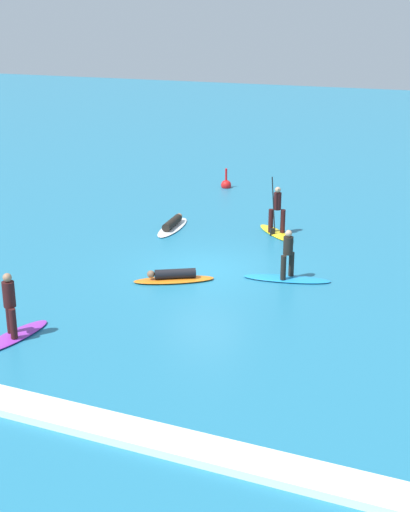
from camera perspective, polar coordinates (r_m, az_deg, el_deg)
The scene contains 8 objects.
ground_plane at distance 23.90m, azimuth -0.00°, elevation -1.13°, with size 120.00×120.00×0.00m, color teal.
surfer_on_white_board at distance 28.47m, azimuth -2.61°, elevation 2.53°, with size 1.04×2.89×0.41m.
surfer_on_yellow_board at distance 27.72m, azimuth 5.77°, elevation 2.84°, with size 2.21×2.21×2.37m.
surfer_on_blue_board at distance 23.05m, azimuth 6.62°, elevation -0.96°, with size 2.91×1.28×1.69m.
surfer_on_orange_board at distance 22.89m, azimuth -2.55°, elevation -1.71°, with size 2.58×1.90×0.42m.
surfer_on_purple_board at distance 19.54m, azimuth -15.26°, elevation -5.06°, with size 1.04×2.55×1.86m.
marker_buoy at distance 35.04m, azimuth 1.70°, elevation 5.75°, with size 0.51×0.51×1.08m.
wave_crest at distance 16.25m, azimuth -13.65°, elevation -11.78°, with size 16.23×0.90×0.18m, color white.
Camera 1 is at (8.71, -20.65, 8.31)m, focal length 49.87 mm.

